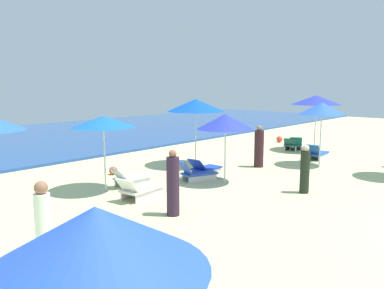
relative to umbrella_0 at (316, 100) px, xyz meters
The scene contains 20 objects.
ocean 16.63m from the umbrella_0, 120.69° to the left, with size 60.00×15.38×0.12m, color #224A91.
umbrella_0 is the anchor object (origin of this frame).
lounge_chair_0_0 2.45m from the umbrella_0, 104.67° to the left, with size 1.45×1.22×0.69m.
lounge_chair_0_1 2.51m from the umbrella_0, 122.65° to the left, with size 1.34×0.96×0.65m.
umbrella_3 17.94m from the umbrella_0, 160.94° to the right, with size 1.87×1.87×2.37m.
umbrella_5 8.16m from the umbrella_0, behind, with size 1.90×1.90×2.33m.
lounge_chair_5_0 8.88m from the umbrella_0, behind, with size 1.44×0.99×0.75m.
lounge_chair_5_1 8.14m from the umbrella_0, behind, with size 1.34×0.62×0.68m.
umbrella_6 11.59m from the umbrella_0, behind, with size 1.94×1.94×2.36m.
lounge_chair_6_0 10.91m from the umbrella_0, behind, with size 1.31×0.69×0.65m.
lounge_chair_6_1 11.52m from the umbrella_0, behind, with size 1.50×0.81×0.70m.
umbrella_7 3.74m from the umbrella_0, 152.21° to the right, with size 1.82×1.82×2.58m.
lounge_chair_7_0 3.26m from the umbrella_0, 152.53° to the right, with size 1.45×0.69×0.73m.
umbrella_8 6.97m from the umbrella_0, 162.96° to the left, with size 2.31×2.31×2.72m.
beachgoer_4 11.96m from the umbrella_0, behind, with size 0.37×0.37×1.70m.
beachgoer_5 5.49m from the umbrella_0, behind, with size 0.38×0.38×1.68m.
beachgoer_6 8.38m from the umbrella_0, 157.36° to the right, with size 0.35×0.35×1.50m.
beachgoer_7 15.61m from the umbrella_0, behind, with size 0.31×0.31×1.64m.
beach_ball_0 10.71m from the umbrella_0, 161.95° to the left, with size 0.30×0.30×0.30m, color #DD462D.
beach_ball_1 3.85m from the umbrella_0, 63.09° to the left, with size 0.35×0.35×0.35m, color #E23C35.
Camera 1 is at (-10.31, -0.29, 3.34)m, focal length 37.22 mm.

